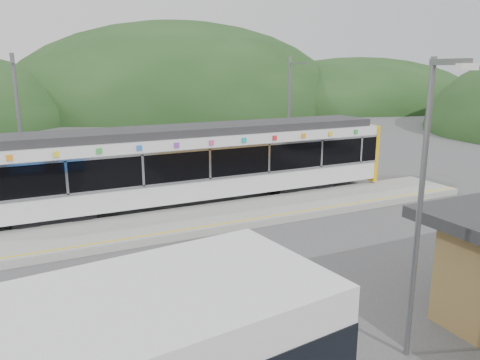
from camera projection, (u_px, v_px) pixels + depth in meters
name	position (u px, v px, depth m)	size (l,w,h in m)	color
ground	(248.00, 247.00, 17.08)	(120.00, 120.00, 0.00)	#4C4C4F
hills	(308.00, 193.00, 24.34)	(146.00, 149.00, 26.00)	#1E3D19
platform	(213.00, 218.00, 19.93)	(26.00, 3.20, 0.30)	#9E9E99
yellow_line	(225.00, 223.00, 18.76)	(26.00, 0.10, 0.01)	yellow
train	(188.00, 163.00, 21.81)	(20.44, 3.01, 3.74)	black
catenary_mast_west	(20.00, 131.00, 20.73)	(0.18, 1.80, 7.00)	slate
catenary_mast_east	(289.00, 117.00, 26.68)	(0.18, 1.80, 7.00)	slate
lamp_post	(426.00, 190.00, 9.69)	(0.38, 1.18, 6.61)	slate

